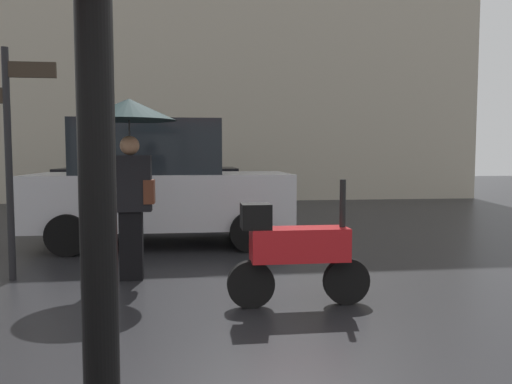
# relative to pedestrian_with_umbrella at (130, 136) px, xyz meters

# --- Properties ---
(pedestrian_with_umbrella) EXTENTS (1.10, 1.10, 2.12)m
(pedestrian_with_umbrella) POSITION_rel_pedestrian_with_umbrella_xyz_m (0.00, 0.00, 0.00)
(pedestrian_with_umbrella) COLOR black
(pedestrian_with_umbrella) RESTS_ON ground
(parked_scooter) EXTENTS (1.41, 0.32, 1.23)m
(parked_scooter) POSITION_rel_pedestrian_with_umbrella_xyz_m (1.69, -1.28, -1.13)
(parked_scooter) COLOR black
(parked_scooter) RESTS_ON ground
(parked_car_left) EXTENTS (4.08, 1.94, 1.85)m
(parked_car_left) POSITION_rel_pedestrian_with_umbrella_xyz_m (-0.33, 6.20, -0.74)
(parked_car_left) COLOR black
(parked_car_left) RESTS_ON ground
(parked_car_right) EXTENTS (4.11, 1.86, 2.02)m
(parked_car_right) POSITION_rel_pedestrian_with_umbrella_xyz_m (0.17, 2.36, -0.69)
(parked_car_right) COLOR silver
(parked_car_right) RESTS_ON ground
(street_signpost) EXTENTS (1.08, 0.08, 2.70)m
(street_signpost) POSITION_rel_pedestrian_with_umbrella_xyz_m (-1.39, 0.16, -0.04)
(street_signpost) COLOR black
(street_signpost) RESTS_ON ground
(building_block) EXTENTS (19.39, 2.64, 12.56)m
(building_block) POSITION_rel_pedestrian_with_umbrella_xyz_m (0.45, 11.18, 4.59)
(building_block) COLOR #B2A893
(building_block) RESTS_ON ground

